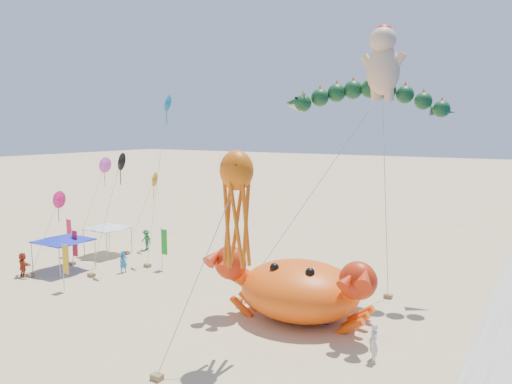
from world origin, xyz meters
TOP-DOWN VIEW (x-y plane):
  - ground at (0.00, 0.00)m, footprint 320.00×320.00m
  - foam_strip at (12.00, 0.00)m, footprint 320.00×320.00m
  - crab_inflatable at (2.32, -0.60)m, footprint 9.14×6.08m
  - dragon_kite at (3.61, 6.07)m, footprint 10.77×8.95m
  - cherub_kite at (4.61, 5.83)m, footprint 2.21×1.80m
  - octopus_kite at (1.81, -5.94)m, footprint 2.58×4.66m
  - canopy_blue at (-16.72, -1.11)m, footprint 3.69×3.69m
  - canopy_white at (-17.52, 3.82)m, footprint 3.22×3.22m
  - feather_flags at (-14.71, -0.07)m, footprint 9.89×7.07m
  - beachgoers at (-10.13, 0.38)m, footprint 26.52×11.16m
  - small_kites at (-15.19, 3.15)m, footprint 6.57×11.56m

SIDE VIEW (x-z plane):
  - ground at x=0.00m, z-range 0.00..0.00m
  - foam_strip at x=12.00m, z-range 0.01..0.01m
  - beachgoers at x=-10.13m, z-range -0.02..1.76m
  - crab_inflatable at x=2.32m, z-range -0.24..3.77m
  - feather_flags at x=-14.71m, z-range 0.41..3.61m
  - canopy_white at x=-17.52m, z-range 1.09..3.79m
  - canopy_blue at x=-16.72m, z-range 1.09..3.80m
  - small_kites at x=-15.19m, z-range 0.52..13.58m
  - octopus_kite at x=1.81m, z-range 2.51..12.01m
  - dragon_kite at x=3.61m, z-range 5.45..18.58m
  - cherub_kite at x=4.61m, z-range 6.15..22.73m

